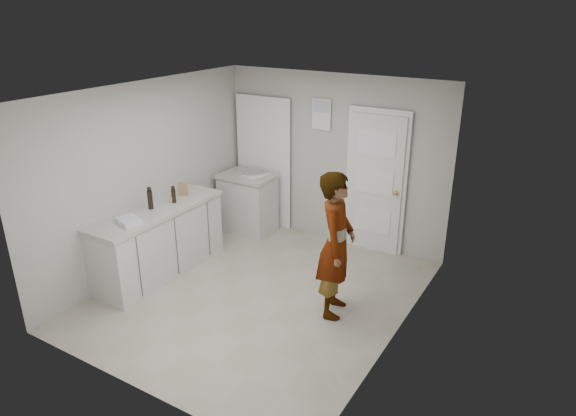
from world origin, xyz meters
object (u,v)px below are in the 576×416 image
Objects in this scene: spice_jar at (172,199)px; baking_dish at (129,221)px; cake_mix_box at (183,189)px; oil_cruet_a at (174,195)px; person at (336,245)px; egg_bowl at (124,222)px; oil_cruet_b at (150,198)px.

spice_jar reaches higher than baking_dish.
cake_mix_box is 0.80× the size of oil_cruet_a.
person is 9.09× the size of cake_mix_box.
spice_jar is (-2.39, -0.07, 0.11)m from person.
spice_jar is 0.78m from baking_dish.
spice_jar is at bearing 89.90° from egg_bowl.
oil_cruet_a is at bearing 87.83° from egg_bowl.
egg_bowl is at bearing -82.34° from oil_cruet_b.
oil_cruet_b reaches higher than spice_jar.
baking_dish is at bearing 94.04° from person.
oil_cruet_b is 0.54m from egg_bowl.
baking_dish is (0.11, -0.48, -0.12)m from oil_cruet_b.
cake_mix_box is at bearing 106.10° from oil_cruet_a.
cake_mix_box is at bearing 92.34° from egg_bowl.
cake_mix_box is 1.07m from baking_dish.
oil_cruet_a reaches higher than spice_jar.
baking_dish is (0.01, -0.80, -0.09)m from oil_cruet_a.
egg_bowl is at bearing -131.34° from baking_dish.
oil_cruet_a is at bearing 75.53° from person.
oil_cruet_a reaches higher than baking_dish.
person is 5.73× the size of oil_cruet_b.
oil_cruet_b is at bearing 103.12° from baking_dish.
spice_jar is at bearing 76.90° from oil_cruet_b.
oil_cruet_a is 0.79× the size of oil_cruet_b.
person is 2.40m from spice_jar.
spice_jar is 0.08m from oil_cruet_a.
person is at bearing 20.62° from egg_bowl.
oil_cruet_b is (-0.10, -0.32, 0.03)m from oil_cruet_a.
baking_dish is at bearing 48.66° from egg_bowl.
baking_dish is (-2.36, -0.86, 0.09)m from person.
egg_bowl is (-0.04, -0.05, -0.00)m from baking_dish.
cake_mix_box is at bearing 87.59° from oil_cruet_b.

